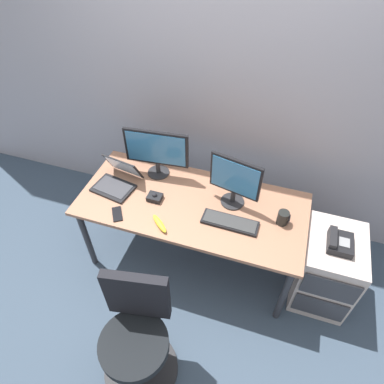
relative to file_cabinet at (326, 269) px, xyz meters
The scene contains 14 objects.
ground_plane 1.14m from the file_cabinet, behind, with size 8.00×8.00×0.00m, color #3C4B5D.
back_wall 1.70m from the file_cabinet, 145.71° to the left, with size 6.00×0.10×2.80m, color #A19DA7.
desk 1.14m from the file_cabinet, behind, with size 1.74×0.78×0.71m.
file_cabinet is the anchor object (origin of this frame).
desk_phone 0.37m from the file_cabinet, 116.78° to the right, with size 0.17×0.20×0.09m.
office_chair 1.50m from the file_cabinet, 139.99° to the right, with size 0.52×0.52×0.93m.
monitor_main 1.61m from the file_cabinet, behind, with size 0.51×0.18×0.42m.
monitor_side 1.02m from the file_cabinet, behind, with size 0.39×0.18×0.42m.
keyboard 0.87m from the file_cabinet, behind, with size 0.41×0.14×0.03m.
laptop 1.78m from the file_cabinet, behind, with size 0.36×0.37×0.22m.
trackball_mouse 1.44m from the file_cabinet, behind, with size 0.11×0.09×0.07m.
coffee_mug 0.60m from the file_cabinet, behind, with size 0.09×0.08×0.11m.
cell_phone 1.65m from the file_cabinet, behind, with size 0.07×0.14×0.01m, color black.
banana 1.34m from the file_cabinet, 167.55° to the right, with size 0.19×0.04×0.04m, color yellow.
Camera 1 is at (0.55, -1.68, 2.63)m, focal length 31.94 mm.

